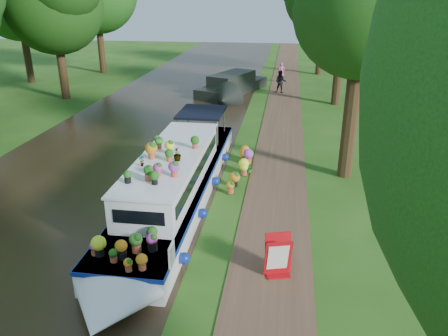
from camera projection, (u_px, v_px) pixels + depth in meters
ground at (241, 203)px, 15.11m from camera, size 100.00×100.00×0.00m
canal_water at (77, 192)px, 15.91m from camera, size 10.00×100.00×0.02m
towpath at (276, 205)px, 14.94m from camera, size 2.20×100.00×0.03m
plant_boat at (173, 182)px, 14.65m from camera, size 2.29×13.52×2.31m
second_boat at (232, 86)px, 30.78m from camera, size 4.63×8.16×1.48m
sandwich_board at (278, 258)px, 11.08m from camera, size 0.73×0.71×1.09m
pedestrian_pink at (281, 72)px, 34.81m from camera, size 0.62×0.49×1.50m
pedestrian_dark at (281, 82)px, 30.96m from camera, size 0.85×0.71×1.58m
verge_plant at (250, 168)px, 17.55m from camera, size 0.46×0.43×0.41m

